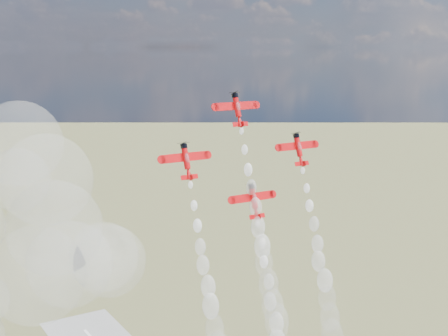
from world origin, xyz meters
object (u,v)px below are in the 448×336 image
plane_lead (237,109)px  plane_right (299,149)px  plane_slot (254,200)px  plane_left (186,160)px

plane_lead → plane_right: size_ratio=1.00×
plane_lead → plane_slot: (0.00, -7.54, -21.18)m
plane_lead → plane_right: plane_lead is taller
plane_lead → plane_right: bearing=-13.2°
plane_left → plane_slot: (16.06, -3.77, -10.59)m
plane_lead → plane_slot: size_ratio=1.00×
plane_lead → plane_left: plane_lead is taller
plane_right → plane_slot: bearing=-166.8°
plane_slot → plane_right: bearing=13.2°
plane_lead → plane_right: 19.61m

